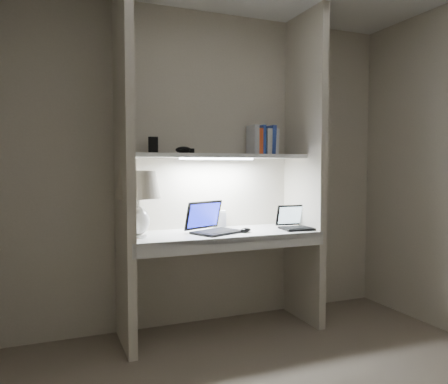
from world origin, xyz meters
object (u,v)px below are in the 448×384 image
laptop_main (212,225)px  laptop_netbook (298,223)px  table_lamp (138,193)px  book_row (262,141)px  speaker (219,219)px

laptop_main → laptop_netbook: 0.71m
table_lamp → laptop_main: 0.62m
laptop_netbook → book_row: bearing=132.9°
book_row → table_lamp: bearing=-169.4°
laptop_main → book_row: size_ratio=1.82×
table_lamp → laptop_netbook: 1.30m
laptop_netbook → book_row: (-0.19, 0.25, 0.67)m
speaker → table_lamp: bearing=-139.9°
laptop_netbook → speaker: bearing=157.8°
laptop_netbook → table_lamp: bearing=-176.9°
laptop_main → laptop_netbook: laptop_main is taller
table_lamp → speaker: table_lamp is taller
laptop_main → speaker: 0.27m
laptop_main → book_row: book_row is taller
laptop_main → speaker: laptop_main is taller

